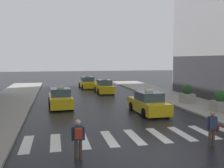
% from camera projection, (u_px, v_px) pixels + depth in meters
% --- Properties ---
extents(ground_plane, '(160.00, 160.00, 0.00)m').
position_uv_depth(ground_plane, '(156.00, 158.00, 10.62)').
color(ground_plane, black).
extents(crosswalk_markings, '(11.30, 2.80, 0.01)m').
position_uv_depth(crosswalk_markings, '(134.00, 137.00, 13.54)').
color(crosswalk_markings, silver).
rests_on(crosswalk_markings, ground).
extents(taxi_lead, '(2.06, 4.60, 1.80)m').
position_uv_depth(taxi_lead, '(148.00, 104.00, 19.44)').
color(taxi_lead, yellow).
rests_on(taxi_lead, ground).
extents(taxi_second, '(2.07, 4.60, 1.80)m').
position_uv_depth(taxi_second, '(60.00, 99.00, 21.94)').
color(taxi_second, yellow).
rests_on(taxi_second, ground).
extents(taxi_third, '(2.02, 4.58, 1.80)m').
position_uv_depth(taxi_third, '(104.00, 87.00, 31.11)').
color(taxi_third, yellow).
rests_on(taxi_third, ground).
extents(taxi_fourth, '(2.12, 4.62, 1.80)m').
position_uv_depth(taxi_fourth, '(87.00, 83.00, 36.36)').
color(taxi_fourth, yellow).
rests_on(taxi_fourth, ground).
extents(pedestrian_with_backpack, '(0.55, 0.43, 1.65)m').
position_uv_depth(pedestrian_with_backpack, '(78.00, 136.00, 10.35)').
color(pedestrian_with_backpack, '#473D33').
rests_on(pedestrian_with_backpack, ground).
extents(pedestrian_with_handbag, '(0.60, 0.24, 1.65)m').
position_uv_depth(pedestrian_with_handbag, '(212.00, 127.00, 12.00)').
color(pedestrian_with_handbag, '#473D33').
rests_on(pedestrian_with_handbag, ground).
extents(planter_near_corner, '(1.10, 1.10, 1.60)m').
position_uv_depth(planter_near_corner, '(220.00, 102.00, 19.37)').
color(planter_near_corner, '#A8A399').
rests_on(planter_near_corner, curb_right).
extents(planter_mid_block, '(1.10, 1.10, 1.60)m').
position_uv_depth(planter_mid_block, '(187.00, 94.00, 23.47)').
color(planter_mid_block, '#A8A399').
rests_on(planter_mid_block, curb_right).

